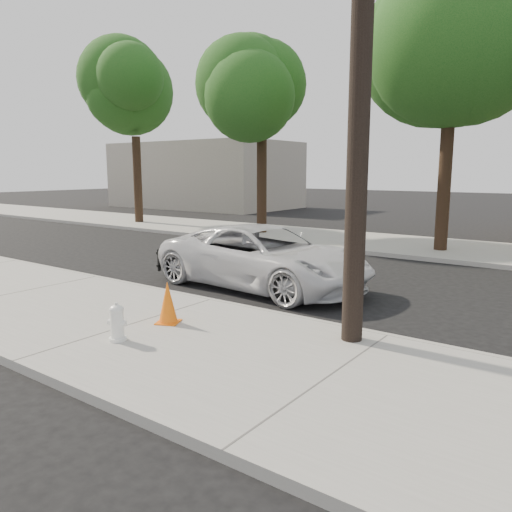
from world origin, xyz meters
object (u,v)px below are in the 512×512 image
at_px(fire_hydrant, 117,323).
at_px(traffic_cone, 168,303).
at_px(utility_pole, 361,49).
at_px(police_cruiser, 263,257).

relative_size(fire_hydrant, traffic_cone, 0.78).
bearing_deg(utility_pole, traffic_cone, -159.88).
xyz_separation_m(fire_hydrant, traffic_cone, (-0.04, 1.17, 0.08)).
bearing_deg(utility_pole, fire_hydrant, -143.05).
height_order(utility_pole, fire_hydrant, utility_pole).
bearing_deg(police_cruiser, utility_pole, -121.80).
relative_size(utility_pole, police_cruiser, 1.61).
bearing_deg(fire_hydrant, police_cruiser, 76.18).
xyz_separation_m(utility_pole, police_cruiser, (-3.68, 2.67, -3.92)).
relative_size(utility_pole, traffic_cone, 11.66).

